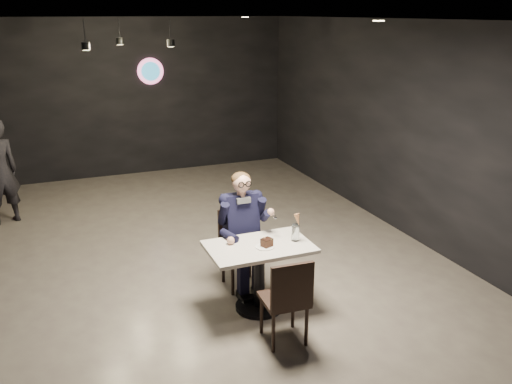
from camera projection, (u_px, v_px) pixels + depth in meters
name	position (u px, v px, depth m)	size (l,w,h in m)	color
floor	(168.00, 270.00, 6.80)	(9.00, 9.00, 0.00)	gray
wall_sign	(150.00, 71.00, 10.38)	(0.50, 0.06, 0.50)	pink
pendant_lights	(125.00, 27.00, 7.65)	(1.40, 1.20, 0.36)	black
main_table	(259.00, 277.00, 5.82)	(1.10, 0.70, 0.75)	silver
chair_far	(241.00, 250.00, 6.28)	(0.42, 0.46, 0.92)	black
chair_near	(284.00, 298.00, 5.23)	(0.42, 0.46, 0.92)	black
seated_man	(241.00, 229.00, 6.20)	(0.60, 0.80, 1.44)	black
dessert_plate	(265.00, 247.00, 5.65)	(0.20, 0.20, 0.01)	white
cake_slice	(267.00, 243.00, 5.64)	(0.11, 0.09, 0.08)	black
mint_leaf	(270.00, 239.00, 5.62)	(0.06, 0.04, 0.01)	#2F802A
sundae_glass	(295.00, 233.00, 5.79)	(0.08, 0.08, 0.18)	silver
wafer_cone	(298.00, 220.00, 5.73)	(0.06, 0.06, 0.13)	tan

